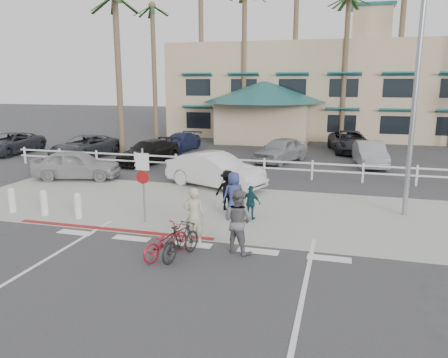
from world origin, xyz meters
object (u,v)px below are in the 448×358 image
(bike_black, at_px, (181,241))
(car_white_sedan, at_px, (215,170))
(sign_post, at_px, (143,182))
(car_red_compact, at_px, (76,165))
(bike_red, at_px, (166,242))

(bike_black, xyz_separation_m, car_white_sedan, (-1.46, 8.27, 0.29))
(sign_post, distance_m, car_red_compact, 8.41)
(sign_post, height_order, car_white_sedan, sign_post)
(bike_red, height_order, car_white_sedan, car_white_sedan)
(car_white_sedan, relative_size, car_red_compact, 1.12)
(sign_post, height_order, bike_black, sign_post)
(bike_red, xyz_separation_m, bike_black, (0.43, 0.03, 0.05))
(car_red_compact, bearing_deg, sign_post, -145.35)
(sign_post, xyz_separation_m, car_white_sedan, (0.87, 5.66, -0.66))
(sign_post, bearing_deg, car_white_sedan, 81.30)
(car_white_sedan, height_order, car_red_compact, car_white_sedan)
(sign_post, distance_m, bike_red, 3.40)
(bike_black, height_order, car_white_sedan, car_white_sedan)
(car_white_sedan, distance_m, car_red_compact, 7.19)
(bike_black, relative_size, car_white_sedan, 0.35)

